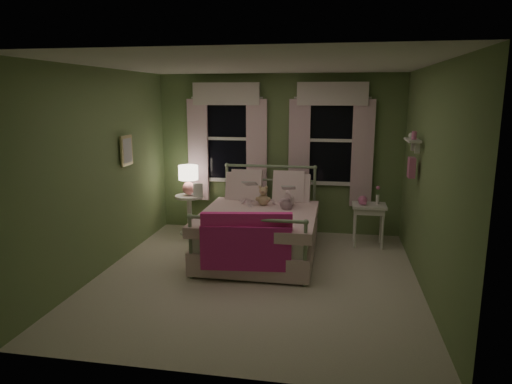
% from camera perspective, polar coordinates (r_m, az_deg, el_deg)
% --- Properties ---
extents(room_shell, '(4.20, 4.20, 4.20)m').
position_cam_1_polar(room_shell, '(5.50, 0.00, 2.00)').
color(room_shell, silver).
rests_on(room_shell, ground).
extents(bed, '(1.58, 2.04, 1.18)m').
position_cam_1_polar(bed, '(6.53, 0.54, -4.66)').
color(bed, white).
rests_on(bed, ground).
extents(pink_throw, '(1.10, 0.28, 0.71)m').
position_cam_1_polar(pink_throw, '(5.50, -1.25, -5.43)').
color(pink_throw, '#FF319B').
rests_on(pink_throw, bed).
extents(child_left, '(0.30, 0.25, 0.69)m').
position_cam_1_polar(child_left, '(6.85, -1.17, 0.72)').
color(child_left, '#F7D1DD').
rests_on(child_left, bed).
extents(child_right, '(0.44, 0.37, 0.80)m').
position_cam_1_polar(child_right, '(6.76, 3.49, 1.01)').
color(child_right, '#F7D1DD').
rests_on(child_right, bed).
extents(book_left, '(0.20, 0.12, 0.26)m').
position_cam_1_polar(book_left, '(6.60, -1.60, 0.69)').
color(book_left, beige).
rests_on(book_left, child_left).
extents(book_right, '(0.20, 0.12, 0.26)m').
position_cam_1_polar(book_right, '(6.52, 3.23, 0.16)').
color(book_right, beige).
rests_on(book_right, child_right).
extents(teddy_bear, '(0.22, 0.18, 0.30)m').
position_cam_1_polar(teddy_bear, '(6.68, 0.92, -0.67)').
color(teddy_bear, tan).
rests_on(teddy_bear, bed).
extents(nightstand_left, '(0.46, 0.46, 0.65)m').
position_cam_1_polar(nightstand_left, '(7.60, -8.32, -2.12)').
color(nightstand_left, white).
rests_on(nightstand_left, ground).
extents(table_lamp, '(0.32, 0.32, 0.48)m').
position_cam_1_polar(table_lamp, '(7.49, -8.44, 1.86)').
color(table_lamp, pink).
rests_on(table_lamp, nightstand_left).
extents(book_nightstand, '(0.18, 0.23, 0.02)m').
position_cam_1_polar(book_nightstand, '(7.44, -7.84, -0.52)').
color(book_nightstand, beige).
rests_on(book_nightstand, nightstand_left).
extents(nightstand_right, '(0.50, 0.40, 0.64)m').
position_cam_1_polar(nightstand_right, '(7.09, 13.94, -2.29)').
color(nightstand_right, white).
rests_on(nightstand_right, ground).
extents(pink_toy, '(0.14, 0.19, 0.14)m').
position_cam_1_polar(pink_toy, '(7.04, 13.19, -1.03)').
color(pink_toy, pink).
rests_on(pink_toy, nightstand_right).
extents(bud_vase, '(0.06, 0.06, 0.28)m').
position_cam_1_polar(bud_vase, '(7.09, 14.97, -0.35)').
color(bud_vase, white).
rests_on(bud_vase, nightstand_right).
extents(window_left, '(1.34, 0.13, 1.96)m').
position_cam_1_polar(window_left, '(7.61, -3.64, 7.19)').
color(window_left, black).
rests_on(window_left, room_shell).
extents(window_right, '(1.34, 0.13, 1.96)m').
position_cam_1_polar(window_right, '(7.40, 9.36, 6.92)').
color(window_right, black).
rests_on(window_right, room_shell).
extents(wall_shelf, '(0.15, 0.50, 0.60)m').
position_cam_1_polar(wall_shelf, '(6.16, 18.94, 4.52)').
color(wall_shelf, white).
rests_on(wall_shelf, room_shell).
extents(framed_picture, '(0.03, 0.32, 0.42)m').
position_cam_1_polar(framed_picture, '(6.65, -15.87, 5.01)').
color(framed_picture, beige).
rests_on(framed_picture, room_shell).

